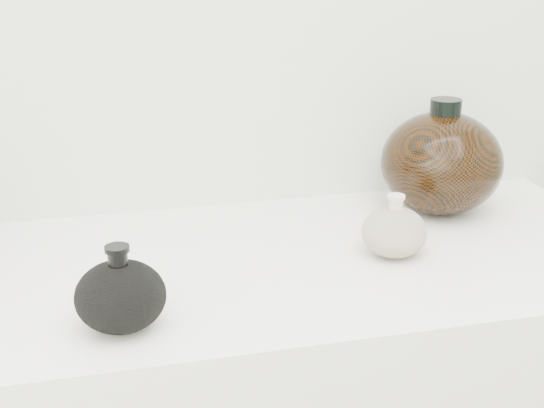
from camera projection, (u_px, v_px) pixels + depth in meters
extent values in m
cube|color=silver|center=(253.00, 270.00, 1.11)|extent=(1.20, 0.50, 0.03)
ellipsoid|color=black|center=(121.00, 296.00, 0.91)|extent=(0.14, 0.14, 0.09)
cylinder|color=black|center=(118.00, 259.00, 0.89)|extent=(0.03, 0.03, 0.03)
cylinder|color=black|center=(117.00, 249.00, 0.88)|extent=(0.04, 0.04, 0.01)
ellipsoid|color=beige|center=(394.00, 232.00, 1.11)|extent=(0.13, 0.13, 0.07)
cylinder|color=#C1B19B|center=(396.00, 204.00, 1.10)|extent=(0.03, 0.03, 0.02)
cylinder|color=#C1B19B|center=(396.00, 197.00, 1.09)|extent=(0.03, 0.03, 0.01)
ellipsoid|color=black|center=(441.00, 163.00, 1.27)|extent=(0.23, 0.23, 0.17)
cylinder|color=black|center=(446.00, 109.00, 1.24)|extent=(0.06, 0.06, 0.03)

